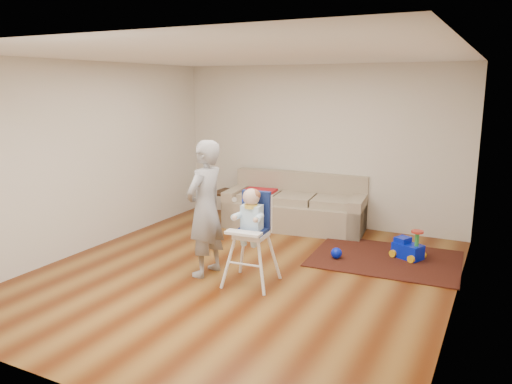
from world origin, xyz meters
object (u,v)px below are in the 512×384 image
at_px(high_chair, 251,238).
at_px(ride_on_toy, 408,243).
at_px(adult, 205,209).
at_px(toy_ball, 336,253).
at_px(sofa, 295,202).
at_px(side_table, 230,206).

bearing_deg(high_chair, ride_on_toy, 44.30).
bearing_deg(adult, toy_ball, 138.68).
xyz_separation_m(sofa, high_chair, (0.47, -2.50, 0.12)).
height_order(toy_ball, high_chair, high_chair).
relative_size(sofa, ride_on_toy, 5.68).
bearing_deg(side_table, sofa, 5.87).
distance_m(side_table, high_chair, 2.91).
height_order(side_table, toy_ball, side_table).
height_order(side_table, adult, adult).
distance_m(ride_on_toy, high_chair, 2.36).
bearing_deg(toy_ball, high_chair, -117.16).
bearing_deg(adult, side_table, -152.24).
bearing_deg(side_table, adult, -67.09).
bearing_deg(adult, sofa, -179.55).
xyz_separation_m(sofa, toy_ball, (1.12, -1.22, -0.35)).
bearing_deg(side_table, ride_on_toy, -11.00).
distance_m(ride_on_toy, adult, 2.86).
relative_size(toy_ball, adult, 0.09).
bearing_deg(toy_ball, adult, -136.16).
bearing_deg(adult, ride_on_toy, 133.29).
relative_size(side_table, toy_ball, 3.46).
relative_size(sofa, adult, 1.40).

